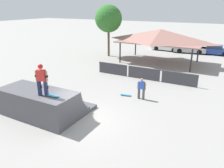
{
  "coord_description": "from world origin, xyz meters",
  "views": [
    {
      "loc": [
        6.91,
        -8.86,
        6.22
      ],
      "look_at": [
        -0.12,
        4.11,
        0.89
      ],
      "focal_mm": 35.0,
      "sensor_mm": 36.0,
      "label": 1
    }
  ],
  "objects_px": {
    "skateboard_on_ground": "(125,95)",
    "parked_car_white": "(167,46)",
    "tree_beside_pavilion": "(108,19)",
    "skateboard_on_deck": "(52,96)",
    "bystander_walking": "(141,88)",
    "skater_on_deck": "(42,78)",
    "parked_car_silver": "(190,48)",
    "parked_car_blue": "(215,50)"
  },
  "relations": [
    {
      "from": "bystander_walking",
      "to": "skateboard_on_ground",
      "type": "xyz_separation_m",
      "value": [
        -1.2,
        -0.03,
        -0.79
      ]
    },
    {
      "from": "parked_car_silver",
      "to": "tree_beside_pavilion",
      "type": "bearing_deg",
      "value": -149.48
    },
    {
      "from": "parked_car_silver",
      "to": "bystander_walking",
      "type": "bearing_deg",
      "value": -98.05
    },
    {
      "from": "skateboard_on_deck",
      "to": "bystander_walking",
      "type": "bearing_deg",
      "value": 56.77
    },
    {
      "from": "skateboard_on_deck",
      "to": "parked_car_silver",
      "type": "height_order",
      "value": "skateboard_on_deck"
    },
    {
      "from": "skateboard_on_ground",
      "to": "parked_car_silver",
      "type": "relative_size",
      "value": 0.18
    },
    {
      "from": "skateboard_on_deck",
      "to": "parked_car_white",
      "type": "height_order",
      "value": "skateboard_on_deck"
    },
    {
      "from": "skater_on_deck",
      "to": "tree_beside_pavilion",
      "type": "height_order",
      "value": "tree_beside_pavilion"
    },
    {
      "from": "skater_on_deck",
      "to": "bystander_walking",
      "type": "relative_size",
      "value": 1.15
    },
    {
      "from": "skateboard_on_deck",
      "to": "skateboard_on_ground",
      "type": "distance_m",
      "value": 5.97
    },
    {
      "from": "bystander_walking",
      "to": "skateboard_on_ground",
      "type": "height_order",
      "value": "bystander_walking"
    },
    {
      "from": "skateboard_on_ground",
      "to": "tree_beside_pavilion",
      "type": "xyz_separation_m",
      "value": [
        -7.63,
        11.1,
        4.6
      ]
    },
    {
      "from": "skateboard_on_deck",
      "to": "parked_car_silver",
      "type": "relative_size",
      "value": 0.19
    },
    {
      "from": "skateboard_on_ground",
      "to": "parked_car_blue",
      "type": "height_order",
      "value": "parked_car_blue"
    },
    {
      "from": "skateboard_on_deck",
      "to": "parked_car_white",
      "type": "bearing_deg",
      "value": 85.49
    },
    {
      "from": "skateboard_on_deck",
      "to": "bystander_walking",
      "type": "xyz_separation_m",
      "value": [
        2.97,
        5.5,
        -0.83
      ]
    },
    {
      "from": "skateboard_on_deck",
      "to": "tree_beside_pavilion",
      "type": "xyz_separation_m",
      "value": [
        -5.86,
        16.57,
        2.97
      ]
    },
    {
      "from": "skater_on_deck",
      "to": "parked_car_blue",
      "type": "relative_size",
      "value": 0.42
    },
    {
      "from": "skateboard_on_deck",
      "to": "parked_car_blue",
      "type": "height_order",
      "value": "skateboard_on_deck"
    },
    {
      "from": "skateboard_on_deck",
      "to": "parked_car_silver",
      "type": "xyz_separation_m",
      "value": [
        3.03,
        23.61,
        -1.08
      ]
    },
    {
      "from": "skater_on_deck",
      "to": "parked_car_white",
      "type": "relative_size",
      "value": 0.4
    },
    {
      "from": "parked_car_white",
      "to": "parked_car_silver",
      "type": "relative_size",
      "value": 1.01
    },
    {
      "from": "skateboard_on_ground",
      "to": "parked_car_silver",
      "type": "distance_m",
      "value": 18.19
    },
    {
      "from": "parked_car_silver",
      "to": "parked_car_blue",
      "type": "height_order",
      "value": "same"
    },
    {
      "from": "bystander_walking",
      "to": "parked_car_silver",
      "type": "bearing_deg",
      "value": -96.4
    },
    {
      "from": "skateboard_on_ground",
      "to": "parked_car_blue",
      "type": "xyz_separation_m",
      "value": [
        4.45,
        18.56,
        0.54
      ]
    },
    {
      "from": "skater_on_deck",
      "to": "skateboard_on_ground",
      "type": "distance_m",
      "value": 6.56
    },
    {
      "from": "tree_beside_pavilion",
      "to": "skater_on_deck",
      "type": "bearing_deg",
      "value": -72.3
    },
    {
      "from": "skateboard_on_ground",
      "to": "tree_beside_pavilion",
      "type": "bearing_deg",
      "value": -69.16
    },
    {
      "from": "parked_car_silver",
      "to": "parked_car_blue",
      "type": "xyz_separation_m",
      "value": [
        3.19,
        0.42,
        -0.0
      ]
    },
    {
      "from": "skateboard_on_ground",
      "to": "parked_car_white",
      "type": "distance_m",
      "value": 18.38
    },
    {
      "from": "skateboard_on_deck",
      "to": "parked_car_white",
      "type": "distance_m",
      "value": 23.76
    },
    {
      "from": "skateboard_on_ground",
      "to": "parked_car_blue",
      "type": "distance_m",
      "value": 19.1
    },
    {
      "from": "parked_car_white",
      "to": "bystander_walking",
      "type": "bearing_deg",
      "value": -74.87
    },
    {
      "from": "parked_car_white",
      "to": "skateboard_on_ground",
      "type": "bearing_deg",
      "value": -78.59
    },
    {
      "from": "bystander_walking",
      "to": "parked_car_white",
      "type": "xyz_separation_m",
      "value": [
        -3.13,
        18.24,
        -0.25
      ]
    },
    {
      "from": "skateboard_on_deck",
      "to": "parked_car_blue",
      "type": "distance_m",
      "value": 24.85
    },
    {
      "from": "parked_car_white",
      "to": "parked_car_silver",
      "type": "height_order",
      "value": "same"
    },
    {
      "from": "tree_beside_pavilion",
      "to": "parked_car_white",
      "type": "xyz_separation_m",
      "value": [
        5.7,
        7.16,
        -4.05
      ]
    },
    {
      "from": "skater_on_deck",
      "to": "parked_car_blue",
      "type": "bearing_deg",
      "value": 55.55
    },
    {
      "from": "skateboard_on_ground",
      "to": "tree_beside_pavilion",
      "type": "height_order",
      "value": "tree_beside_pavilion"
    },
    {
      "from": "skateboard_on_ground",
      "to": "parked_car_white",
      "type": "relative_size",
      "value": 0.18
    }
  ]
}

